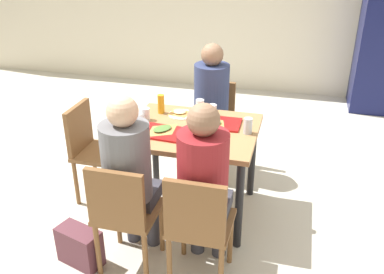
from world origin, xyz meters
TOP-DOWN VIEW (x-y plane):
  - ground_plane at (0.00, 0.00)m, footprint 10.00×10.00m
  - main_table at (0.00, 0.00)m, footprint 1.01×0.84m
  - chair_near_left at (-0.25, -0.81)m, footprint 0.40×0.40m
  - chair_near_right at (0.25, -0.81)m, footprint 0.40×0.40m
  - chair_far_side at (0.00, 0.81)m, footprint 0.40×0.40m
  - chair_left_end at (-0.89, 0.00)m, footprint 0.40×0.40m
  - person_in_red at (-0.25, -0.67)m, footprint 0.32×0.42m
  - person_in_brown_jacket at (0.25, -0.67)m, footprint 0.32×0.42m
  - person_far_side at (-0.00, 0.67)m, footprint 0.32×0.42m
  - tray_red_near at (-0.18, -0.15)m, footprint 0.38×0.28m
  - tray_red_far at (0.18, 0.13)m, footprint 0.37×0.27m
  - paper_plate_center at (-0.15, 0.23)m, footprint 0.22×0.22m
  - paper_plate_near_edge at (0.15, -0.23)m, footprint 0.22×0.22m
  - pizza_slice_a at (-0.20, -0.13)m, footprint 0.25×0.28m
  - pizza_slice_b at (0.15, 0.10)m, footprint 0.22×0.21m
  - pizza_slice_c at (-0.17, 0.25)m, footprint 0.22×0.23m
  - plastic_cup_a at (-0.03, 0.36)m, footprint 0.07×0.07m
  - plastic_cup_b at (0.03, -0.36)m, footprint 0.07×0.07m
  - plastic_cup_c at (-0.40, 0.06)m, footprint 0.07×0.07m
  - plastic_cup_d at (0.10, 0.27)m, footprint 0.07×0.07m
  - soda_can at (0.43, 0.02)m, footprint 0.07×0.07m
  - condiment_bottle at (-0.33, 0.23)m, footprint 0.06×0.06m
  - foil_bundle at (-0.43, -0.02)m, footprint 0.10×0.10m
  - handbag at (-0.60, -0.82)m, footprint 0.35×0.24m

SIDE VIEW (x-z plane):
  - ground_plane at x=0.00m, z-range -0.02..0.00m
  - handbag at x=-0.60m, z-range 0.00..0.28m
  - chair_near_left at x=-0.25m, z-range 0.07..0.92m
  - chair_near_right at x=0.25m, z-range 0.07..0.92m
  - chair_far_side at x=0.00m, z-range 0.07..0.92m
  - chair_left_end at x=-0.89m, z-range 0.07..0.92m
  - main_table at x=0.00m, z-range 0.27..1.03m
  - person_in_red at x=-0.25m, z-range 0.11..1.37m
  - person_in_brown_jacket at x=0.25m, z-range 0.11..1.37m
  - person_far_side at x=0.00m, z-range 0.11..1.37m
  - paper_plate_center at x=-0.15m, z-range 0.76..0.77m
  - paper_plate_near_edge at x=0.15m, z-range 0.76..0.77m
  - tray_red_near at x=-0.18m, z-range 0.76..0.78m
  - tray_red_far at x=0.18m, z-range 0.76..0.78m
  - pizza_slice_c at x=-0.17m, z-range 0.77..0.79m
  - pizza_slice_a at x=-0.20m, z-range 0.78..0.80m
  - pizza_slice_b at x=0.15m, z-range 0.78..0.80m
  - plastic_cup_a at x=-0.03m, z-range 0.76..0.86m
  - plastic_cup_b at x=0.03m, z-range 0.76..0.86m
  - plastic_cup_c at x=-0.40m, z-range 0.76..0.86m
  - plastic_cup_d at x=0.10m, z-range 0.76..0.86m
  - foil_bundle at x=-0.43m, z-range 0.76..0.86m
  - soda_can at x=0.43m, z-range 0.76..0.88m
  - condiment_bottle at x=-0.33m, z-range 0.76..0.92m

